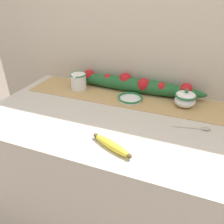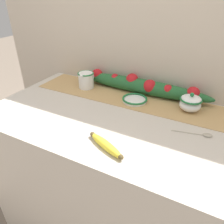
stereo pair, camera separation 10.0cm
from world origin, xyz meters
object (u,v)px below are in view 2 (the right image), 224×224
(banana, at_px, (106,145))
(spoon, at_px, (205,135))
(cream_pitcher, at_px, (86,79))
(small_dish, at_px, (135,100))
(napkin_stack, at_px, (5,110))
(sugar_bowl, at_px, (190,103))

(banana, distance_m, spoon, 0.43)
(cream_pitcher, bearing_deg, banana, -49.60)
(small_dish, relative_size, spoon, 0.82)
(small_dish, bearing_deg, spoon, -21.59)
(small_dish, bearing_deg, napkin_stack, -143.24)
(sugar_bowl, bearing_deg, cream_pitcher, 179.88)
(sugar_bowl, height_order, spoon, sugar_bowl)
(cream_pitcher, bearing_deg, sugar_bowl, -0.12)
(cream_pitcher, bearing_deg, small_dish, -6.03)
(cream_pitcher, height_order, spoon, cream_pitcher)
(small_dish, xyz_separation_m, banana, (0.05, -0.42, 0.00))
(sugar_bowl, distance_m, spoon, 0.21)
(banana, height_order, spoon, banana)
(cream_pitcher, relative_size, napkin_stack, 0.83)
(spoon, bearing_deg, banana, -153.03)
(napkin_stack, bearing_deg, banana, -1.48)
(cream_pitcher, xyz_separation_m, sugar_bowl, (0.62, -0.00, -0.01))
(sugar_bowl, bearing_deg, napkin_stack, -152.03)
(sugar_bowl, xyz_separation_m, small_dish, (-0.28, -0.03, -0.03))
(small_dish, relative_size, banana, 0.71)
(small_dish, xyz_separation_m, napkin_stack, (-0.54, -0.40, -0.01))
(banana, relative_size, spoon, 1.16)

